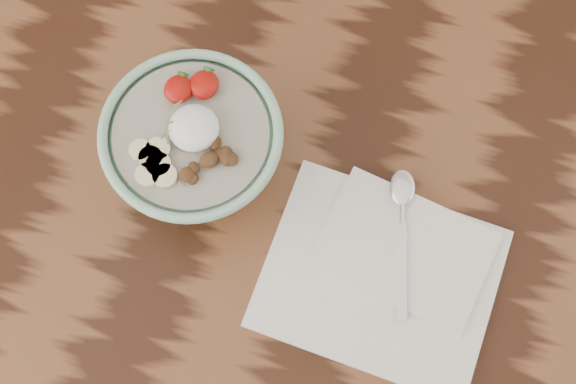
% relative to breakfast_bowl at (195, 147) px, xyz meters
% --- Properties ---
extents(table, '(1.60, 0.90, 0.75)m').
position_rel_breakfast_bowl_xyz_m(table, '(0.19, -0.07, -0.16)').
color(table, black).
rests_on(table, ground).
extents(breakfast_bowl, '(0.21, 0.21, 0.14)m').
position_rel_breakfast_bowl_xyz_m(breakfast_bowl, '(0.00, 0.00, 0.00)').
color(breakfast_bowl, '#8BBB9C').
rests_on(breakfast_bowl, table).
extents(napkin, '(0.28, 0.24, 0.02)m').
position_rel_breakfast_bowl_xyz_m(napkin, '(0.25, -0.07, -0.06)').
color(napkin, white).
rests_on(napkin, table).
extents(spoon, '(0.06, 0.18, 0.01)m').
position_rel_breakfast_bowl_xyz_m(spoon, '(0.25, 0.01, -0.05)').
color(spoon, silver).
rests_on(spoon, napkin).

